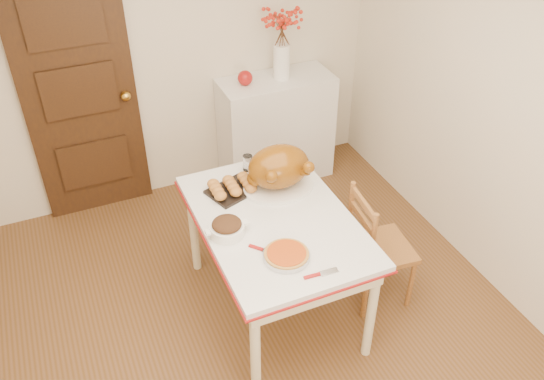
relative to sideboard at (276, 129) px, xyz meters
name	(u,v)px	position (x,y,z in m)	size (l,w,h in m)	color
floor	(265,346)	(-0.86, -1.78, -0.48)	(3.50, 4.00, 0.00)	#573616
wall_back	(165,54)	(-0.86, 0.22, 0.77)	(3.50, 0.00, 2.50)	beige
wall_right	(522,128)	(0.89, -1.78, 0.77)	(0.00, 4.00, 2.50)	beige
door_back	(80,97)	(-1.56, 0.19, 0.55)	(0.85, 0.06, 2.06)	#39200E
sideboard	(276,129)	(0.00, 0.00, 0.00)	(0.97, 0.43, 0.97)	silver
kitchen_table	(275,265)	(-0.66, -1.49, -0.08)	(0.92, 1.35, 0.81)	silver
chair_oak	(381,246)	(0.05, -1.65, -0.03)	(0.40, 0.40, 0.90)	#9F6A30
berry_vase	(282,43)	(0.05, 0.00, 0.79)	(0.32, 0.32, 0.61)	white
apple	(245,78)	(-0.28, 0.00, 0.55)	(0.12, 0.12, 0.12)	maroon
turkey_platter	(279,169)	(-0.51, -1.21, 0.48)	(0.48, 0.39, 0.30)	brown
pumpkin_pie	(287,254)	(-0.75, -1.85, 0.35)	(0.27, 0.27, 0.06)	#B03E0D
stuffing_dish	(227,228)	(-0.99, -1.52, 0.38)	(0.27, 0.21, 0.10)	#422816
rolls_tray	(232,187)	(-0.81, -1.13, 0.36)	(0.30, 0.24, 0.08)	#CA8138
pie_server	(321,274)	(-0.63, -2.04, 0.33)	(0.20, 0.06, 0.01)	silver
carving_knife	(268,251)	(-0.82, -1.76, 0.33)	(0.25, 0.06, 0.01)	silver
drinking_glass	(248,163)	(-0.63, -0.93, 0.38)	(0.07, 0.07, 0.11)	white
shaker_pair	(281,159)	(-0.39, -0.97, 0.37)	(0.10, 0.04, 0.10)	white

